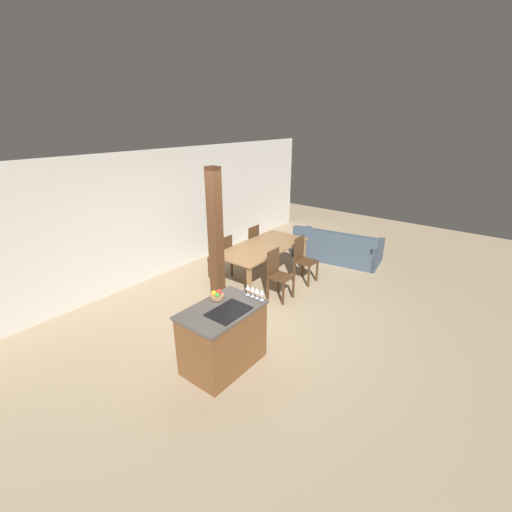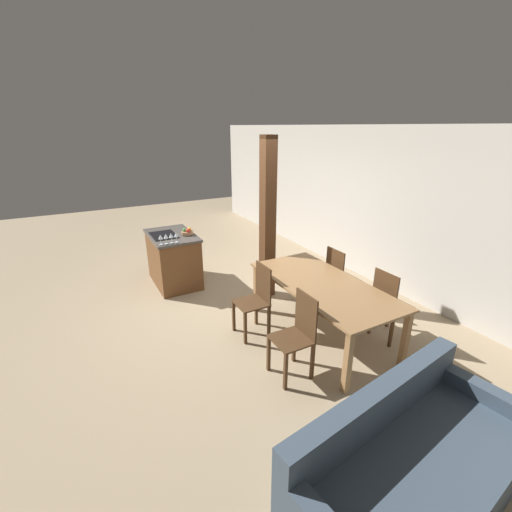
# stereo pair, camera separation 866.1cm
# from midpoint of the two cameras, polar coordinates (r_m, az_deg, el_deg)

# --- Properties ---
(ground_plane) EXTENTS (16.00, 16.00, 0.00)m
(ground_plane) POSITION_cam_midpoint_polar(r_m,az_deg,el_deg) (4.00, -43.59, -34.03)
(ground_plane) COLOR #9E896B
(wall_back) EXTENTS (11.20, 0.08, 2.70)m
(wall_back) POSITION_cam_midpoint_polar(r_m,az_deg,el_deg) (5.62, -52.09, -3.70)
(wall_back) COLOR beige
(wall_back) RESTS_ON ground_plane
(kitchen_island) EXTENTS (1.14, 0.74, 0.93)m
(kitchen_island) POSITION_cam_midpoint_polar(r_m,az_deg,el_deg) (3.57, -66.29, -39.25)
(kitchen_island) COLOR brown
(kitchen_island) RESTS_ON ground_plane
(fruit_bowl) EXTENTS (0.21, 0.21, 0.11)m
(fruit_bowl) POSITION_cam_midpoint_polar(r_m,az_deg,el_deg) (3.33, -65.82, -30.37)
(fruit_bowl) COLOR #99704C
(fruit_bowl) RESTS_ON kitchen_island
(wine_glass_near) EXTENTS (0.07, 0.07, 0.16)m
(wine_glass_near) POSITION_cam_midpoint_polar(r_m,az_deg,el_deg) (2.80, -61.45, -35.78)
(wine_glass_near) COLOR silver
(wine_glass_near) RESTS_ON kitchen_island
(wine_glass_middle) EXTENTS (0.07, 0.07, 0.16)m
(wine_glass_middle) POSITION_cam_midpoint_polar(r_m,az_deg,el_deg) (2.85, -61.20, -34.53)
(wine_glass_middle) COLOR silver
(wine_glass_middle) RESTS_ON kitchen_island
(wine_glass_far) EXTENTS (0.07, 0.07, 0.16)m
(wine_glass_far) POSITION_cam_midpoint_polar(r_m,az_deg,el_deg) (2.91, -60.96, -33.33)
(wine_glass_far) COLOR silver
(wine_glass_far) RESTS_ON kitchen_island
(wine_glass_end) EXTENTS (0.07, 0.07, 0.16)m
(wine_glass_end) POSITION_cam_midpoint_polar(r_m,az_deg,el_deg) (2.97, -60.74, -32.18)
(wine_glass_end) COLOR silver
(wine_glass_end) RESTS_ON kitchen_island
(dining_table) EXTENTS (2.11, 1.00, 0.77)m
(dining_table) POSITION_cam_midpoint_polar(r_m,az_deg,el_deg) (4.23, -28.10, -13.74)
(dining_table) COLOR olive
(dining_table) RESTS_ON ground_plane
(dining_chair_near_left) EXTENTS (0.40, 0.40, 0.98)m
(dining_chair_near_left) POSITION_cam_midpoint_polar(r_m,az_deg,el_deg) (3.67, -29.48, -23.62)
(dining_chair_near_left) COLOR #472D19
(dining_chair_near_left) RESTS_ON ground_plane
(dining_chair_near_right) EXTENTS (0.40, 0.40, 0.98)m
(dining_chair_near_right) POSITION_cam_midpoint_polar(r_m,az_deg,el_deg) (3.96, -16.49, -17.52)
(dining_chair_near_right) COLOR #472D19
(dining_chair_near_right) RESTS_ON ground_plane
(dining_chair_far_left) EXTENTS (0.40, 0.40, 0.98)m
(dining_chair_far_left) POSITION_cam_midpoint_polar(r_m,az_deg,el_deg) (4.82, -36.68, -13.65)
(dining_chair_far_left) COLOR #472D19
(dining_chair_far_left) RESTS_ON ground_plane
(dining_chair_far_right) EXTENTS (0.40, 0.40, 0.98)m
(dining_chair_far_right) POSITION_cam_midpoint_polar(r_m,az_deg,el_deg) (5.05, -26.46, -9.80)
(dining_chair_far_right) COLOR #472D19
(dining_chair_far_right) RESTS_ON ground_plane
(couch) EXTENTS (1.18, 2.15, 0.80)m
(couch) POSITION_cam_midpoint_polar(r_m,az_deg,el_deg) (4.94, -0.79, -11.16)
(couch) COLOR #3D4C5B
(couch) RESTS_ON ground_plane
(timber_post) EXTENTS (0.20, 0.20, 2.56)m
(timber_post) POSITION_cam_midpoint_polar(r_m,az_deg,el_deg) (3.76, -49.48, -13.38)
(timber_post) COLOR #4C2D19
(timber_post) RESTS_ON ground_plane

